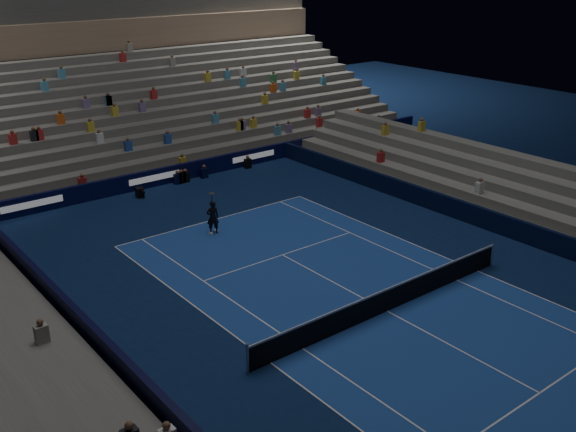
# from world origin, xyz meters

# --- Properties ---
(ground) EXTENTS (90.00, 90.00, 0.00)m
(ground) POSITION_xyz_m (0.00, 0.00, 0.00)
(ground) COLOR #0B1B43
(ground) RESTS_ON ground
(court_surface) EXTENTS (10.97, 23.77, 0.01)m
(court_surface) POSITION_xyz_m (0.00, 0.00, 0.01)
(court_surface) COLOR #1B4198
(court_surface) RESTS_ON ground
(sponsor_barrier_far) EXTENTS (44.00, 0.25, 1.00)m
(sponsor_barrier_far) POSITION_xyz_m (0.00, 18.50, 0.50)
(sponsor_barrier_far) COLOR black
(sponsor_barrier_far) RESTS_ON ground
(sponsor_barrier_east) EXTENTS (0.25, 37.00, 1.00)m
(sponsor_barrier_east) POSITION_xyz_m (9.70, 0.00, 0.50)
(sponsor_barrier_east) COLOR black
(sponsor_barrier_east) RESTS_ON ground
(sponsor_barrier_west) EXTENTS (0.25, 37.00, 1.00)m
(sponsor_barrier_west) POSITION_xyz_m (-9.70, 0.00, 0.50)
(sponsor_barrier_west) COLOR black
(sponsor_barrier_west) RESTS_ON ground
(grandstand_main) EXTENTS (44.00, 15.20, 11.20)m
(grandstand_main) POSITION_xyz_m (0.00, 27.90, 3.38)
(grandstand_main) COLOR #5E5E5A
(grandstand_main) RESTS_ON ground
(tennis_net) EXTENTS (12.90, 0.10, 1.10)m
(tennis_net) POSITION_xyz_m (0.00, 0.00, 0.50)
(tennis_net) COLOR #B2B2B7
(tennis_net) RESTS_ON ground
(tennis_player) EXTENTS (0.69, 0.56, 1.65)m
(tennis_player) POSITION_xyz_m (-1.07, 10.44, 0.82)
(tennis_player) COLOR black
(tennis_player) RESTS_ON ground
(broadcast_camera) EXTENTS (0.48, 0.88, 0.53)m
(broadcast_camera) POSITION_xyz_m (-1.48, 17.30, 0.28)
(broadcast_camera) COLOR black
(broadcast_camera) RESTS_ON ground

